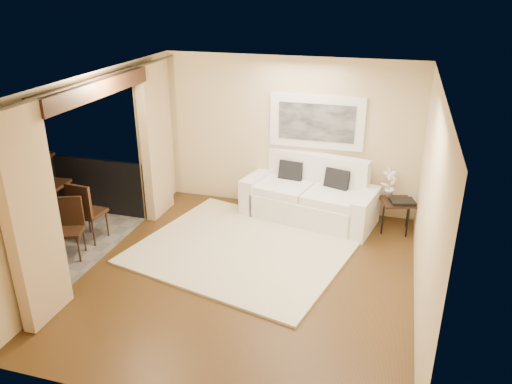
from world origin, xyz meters
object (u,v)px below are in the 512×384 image
(side_table, at_px, (397,204))
(balcony_chair_near, at_px, (69,223))
(bistro_table, at_px, (45,189))
(balcony_chair_far, at_px, (84,208))
(orchid, at_px, (390,183))
(ice_bucket, at_px, (38,175))
(sofa, at_px, (311,197))

(side_table, relative_size, balcony_chair_near, 0.67)
(bistro_table, bearing_deg, balcony_chair_far, -20.40)
(orchid, height_order, bistro_table, orchid)
(orchid, height_order, balcony_chair_near, orchid)
(side_table, distance_m, orchid, 0.37)
(balcony_chair_far, height_order, ice_bucket, balcony_chair_far)
(orchid, xyz_separation_m, bistro_table, (-5.48, -1.55, -0.12))
(orchid, distance_m, balcony_chair_near, 5.07)
(side_table, bearing_deg, ice_bucket, -167.26)
(orchid, distance_m, bistro_table, 5.70)
(orchid, bearing_deg, ice_bucket, -165.58)
(balcony_chair_far, relative_size, ice_bucket, 5.03)
(balcony_chair_near, relative_size, ice_bucket, 4.53)
(balcony_chair_near, bearing_deg, ice_bucket, 123.75)
(balcony_chair_far, bearing_deg, orchid, -152.84)
(balcony_chair_near, bearing_deg, orchid, 7.05)
(bistro_table, height_order, balcony_chair_far, balcony_chair_far)
(balcony_chair_far, distance_m, ice_bucket, 1.26)
(side_table, distance_m, ice_bucket, 5.96)
(orchid, height_order, balcony_chair_far, orchid)
(sofa, bearing_deg, ice_bucket, -150.08)
(bistro_table, relative_size, ice_bucket, 3.72)
(ice_bucket, bearing_deg, orchid, 14.42)
(balcony_chair_near, bearing_deg, sofa, 15.05)
(sofa, distance_m, ice_bucket, 4.61)
(balcony_chair_near, bearing_deg, side_table, 4.88)
(side_table, bearing_deg, sofa, 176.07)
(bistro_table, xyz_separation_m, balcony_chair_far, (0.97, -0.36, -0.08))
(side_table, height_order, balcony_chair_near, balcony_chair_near)
(orchid, bearing_deg, sofa, -178.07)
(side_table, bearing_deg, balcony_chair_near, -155.21)
(sofa, bearing_deg, side_table, 8.07)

